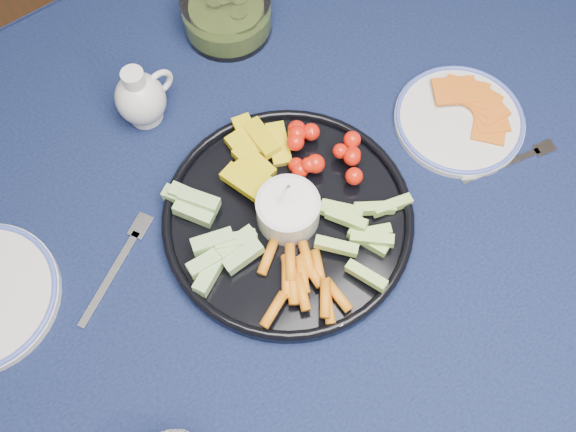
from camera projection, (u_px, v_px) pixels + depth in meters
dining_table at (335, 210)px, 0.97m from camera, size 1.67×1.07×0.75m
crudite_platter at (286, 217)px, 0.85m from camera, size 0.34×0.34×0.11m
creamer_pitcher at (141, 98)px, 0.90m from camera, size 0.09×0.07×0.10m
pickle_bowl at (227, 15)px, 0.98m from camera, size 0.14×0.14×0.06m
cheese_plate at (460, 119)px, 0.93m from camera, size 0.19×0.19×0.02m
fork_left at (121, 259)px, 0.84m from camera, size 0.16×0.10×0.00m
fork_right at (516, 160)px, 0.91m from camera, size 0.15×0.05×0.00m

